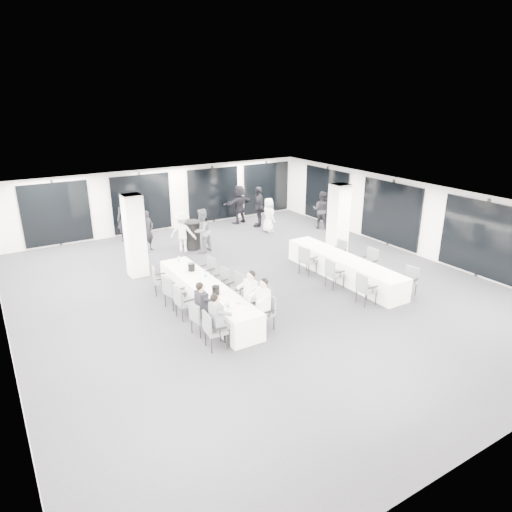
% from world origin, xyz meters
% --- Properties ---
extents(room, '(14.04, 16.04, 2.84)m').
position_xyz_m(room, '(0.89, 1.11, 1.39)').
color(room, '#27262C').
rests_on(room, ground).
extents(column_left, '(0.60, 0.60, 2.80)m').
position_xyz_m(column_left, '(-2.80, 3.20, 1.40)').
color(column_left, white).
rests_on(column_left, floor).
extents(column_right, '(0.60, 0.60, 2.80)m').
position_xyz_m(column_right, '(4.20, 1.00, 1.40)').
color(column_right, white).
rests_on(column_right, floor).
extents(banquet_table_main, '(0.90, 5.00, 0.75)m').
position_xyz_m(banquet_table_main, '(-1.92, -0.38, 0.38)').
color(banquet_table_main, white).
rests_on(banquet_table_main, floor).
extents(banquet_table_side, '(0.90, 5.00, 0.75)m').
position_xyz_m(banquet_table_side, '(2.99, -0.73, 0.38)').
color(banquet_table_side, white).
rests_on(banquet_table_side, floor).
extents(cocktail_table, '(0.80, 0.80, 1.11)m').
position_xyz_m(cocktail_table, '(-0.07, 4.82, 0.56)').
color(cocktail_table, black).
rests_on(cocktail_table, floor).
extents(chair_main_left_near, '(0.53, 0.58, 0.97)m').
position_xyz_m(chair_main_left_near, '(-2.76, -2.47, 0.56)').
color(chair_main_left_near, '#4E5056').
rests_on(chair_main_left_near, floor).
extents(chair_main_left_second, '(0.53, 0.56, 0.90)m').
position_xyz_m(chair_main_left_second, '(-2.75, -1.67, 0.51)').
color(chair_main_left_second, '#4E5056').
rests_on(chair_main_left_second, floor).
extents(chair_main_left_mid, '(0.50, 0.55, 0.94)m').
position_xyz_m(chair_main_left_mid, '(-2.75, -0.61, 0.53)').
color(chair_main_left_mid, '#4E5056').
rests_on(chair_main_left_mid, floor).
extents(chair_main_left_fourth, '(0.59, 0.62, 0.98)m').
position_xyz_m(chair_main_left_fourth, '(-2.76, 0.14, 0.56)').
color(chair_main_left_fourth, '#4E5056').
rests_on(chair_main_left_fourth, floor).
extents(chair_main_left_far, '(0.54, 0.56, 0.88)m').
position_xyz_m(chair_main_left_far, '(-2.75, 1.30, 0.50)').
color(chair_main_left_far, '#4E5056').
rests_on(chair_main_left_far, floor).
extents(chair_main_right_near, '(0.48, 0.53, 0.92)m').
position_xyz_m(chair_main_right_near, '(-1.09, -2.29, 0.52)').
color(chair_main_right_near, '#4E5056').
rests_on(chair_main_right_near, floor).
extents(chair_main_right_second, '(0.55, 0.58, 0.93)m').
position_xyz_m(chair_main_right_second, '(-1.09, -1.67, 0.53)').
color(chair_main_right_second, '#4E5056').
rests_on(chair_main_right_second, floor).
extents(chair_main_right_mid, '(0.57, 0.61, 0.98)m').
position_xyz_m(chair_main_right_mid, '(-1.09, -0.71, 0.56)').
color(chair_main_right_mid, '#4E5056').
rests_on(chair_main_right_mid, floor).
extents(chair_main_right_fourth, '(0.49, 0.53, 0.86)m').
position_xyz_m(chair_main_right_fourth, '(-1.10, 0.23, 0.49)').
color(chair_main_right_fourth, '#4E5056').
rests_on(chair_main_right_fourth, floor).
extents(chair_main_right_far, '(0.54, 0.57, 0.92)m').
position_xyz_m(chair_main_right_far, '(-1.09, 1.17, 0.52)').
color(chair_main_right_far, '#4E5056').
rests_on(chair_main_right_far, floor).
extents(chair_side_left_near, '(0.52, 0.57, 0.96)m').
position_xyz_m(chair_side_left_near, '(2.15, -2.58, 0.55)').
color(chair_side_left_near, '#4E5056').
rests_on(chair_side_left_near, floor).
extents(chair_side_left_mid, '(0.51, 0.57, 0.95)m').
position_xyz_m(chair_side_left_mid, '(2.15, -1.17, 0.54)').
color(chair_side_left_mid, '#4E5056').
rests_on(chair_side_left_mid, floor).
extents(chair_side_left_far, '(0.60, 0.63, 0.98)m').
position_xyz_m(chair_side_left_far, '(2.15, 0.20, 0.56)').
color(chair_side_left_far, '#4E5056').
rests_on(chair_side_left_far, floor).
extents(chair_side_right_near, '(0.52, 0.55, 0.89)m').
position_xyz_m(chair_side_right_near, '(3.81, -2.80, 0.51)').
color(chair_side_right_near, '#4E5056').
rests_on(chair_side_right_near, floor).
extents(chair_side_right_mid, '(0.52, 0.58, 0.99)m').
position_xyz_m(chair_side_right_mid, '(3.82, -1.09, 0.56)').
color(chair_side_right_mid, '#4E5056').
rests_on(chair_side_right_mid, floor).
extents(chair_side_right_far, '(0.48, 0.53, 0.87)m').
position_xyz_m(chair_side_right_far, '(3.81, 0.41, 0.50)').
color(chair_side_right_far, '#4E5056').
rests_on(chair_side_right_far, floor).
extents(seated_guest_a, '(0.50, 0.38, 1.44)m').
position_xyz_m(seated_guest_a, '(-2.59, -2.48, 0.81)').
color(seated_guest_a, '#5B5D63').
rests_on(seated_guest_a, floor).
extents(seated_guest_b, '(0.50, 0.38, 1.44)m').
position_xyz_m(seated_guest_b, '(-2.59, -1.66, 0.81)').
color(seated_guest_b, black).
rests_on(seated_guest_b, floor).
extents(seated_guest_c, '(0.50, 0.38, 1.44)m').
position_xyz_m(seated_guest_c, '(-1.25, -2.29, 0.81)').
color(seated_guest_c, white).
rests_on(seated_guest_c, floor).
extents(seated_guest_d, '(0.50, 0.38, 1.44)m').
position_xyz_m(seated_guest_d, '(-1.25, -1.65, 0.81)').
color(seated_guest_d, white).
rests_on(seated_guest_d, floor).
extents(standing_guest_a, '(0.86, 0.82, 1.86)m').
position_xyz_m(standing_guest_a, '(-1.64, 5.44, 0.93)').
color(standing_guest_a, black).
rests_on(standing_guest_a, floor).
extents(standing_guest_b, '(1.11, 0.97, 1.96)m').
position_xyz_m(standing_guest_b, '(0.11, 4.19, 0.98)').
color(standing_guest_b, '#5B5D63').
rests_on(standing_guest_b, floor).
extents(standing_guest_c, '(1.28, 1.19, 1.80)m').
position_xyz_m(standing_guest_c, '(-0.50, 4.65, 0.90)').
color(standing_guest_c, white).
rests_on(standing_guest_c, floor).
extents(standing_guest_d, '(1.37, 1.39, 2.13)m').
position_xyz_m(standing_guest_d, '(3.93, 6.15, 1.06)').
color(standing_guest_d, black).
rests_on(standing_guest_d, floor).
extents(standing_guest_e, '(0.52, 0.84, 1.74)m').
position_xyz_m(standing_guest_e, '(3.85, 5.18, 0.87)').
color(standing_guest_e, white).
rests_on(standing_guest_e, floor).
extents(standing_guest_f, '(2.02, 1.17, 2.07)m').
position_xyz_m(standing_guest_f, '(3.45, 7.14, 1.04)').
color(standing_guest_f, black).
rests_on(standing_guest_f, floor).
extents(standing_guest_g, '(0.92, 0.83, 2.08)m').
position_xyz_m(standing_guest_g, '(-1.99, 7.20, 1.04)').
color(standing_guest_g, black).
rests_on(standing_guest_g, floor).
extents(standing_guest_h, '(1.01, 1.11, 1.96)m').
position_xyz_m(standing_guest_h, '(6.20, 4.36, 0.98)').
color(standing_guest_h, black).
rests_on(standing_guest_h, floor).
extents(ice_bucket_near, '(0.21, 0.21, 0.24)m').
position_xyz_m(ice_bucket_near, '(-2.00, -1.16, 0.87)').
color(ice_bucket_near, black).
rests_on(ice_bucket_near, banquet_table_main).
extents(ice_bucket_far, '(0.22, 0.22, 0.25)m').
position_xyz_m(ice_bucket_far, '(-1.84, 0.79, 0.87)').
color(ice_bucket_far, black).
rests_on(ice_bucket_far, banquet_table_main).
extents(water_bottle_a, '(0.07, 0.07, 0.21)m').
position_xyz_m(water_bottle_a, '(-2.14, -2.12, 0.86)').
color(water_bottle_a, silver).
rests_on(water_bottle_a, banquet_table_main).
extents(water_bottle_b, '(0.07, 0.07, 0.23)m').
position_xyz_m(water_bottle_b, '(-1.74, 0.01, 0.87)').
color(water_bottle_b, silver).
rests_on(water_bottle_b, banquet_table_main).
extents(water_bottle_c, '(0.06, 0.06, 0.20)m').
position_xyz_m(water_bottle_c, '(-1.88, 1.70, 0.85)').
color(water_bottle_c, silver).
rests_on(water_bottle_c, banquet_table_main).
extents(plate_a, '(0.20, 0.20, 0.03)m').
position_xyz_m(plate_a, '(-2.06, -1.90, 0.76)').
color(plate_a, white).
rests_on(plate_a, banquet_table_main).
extents(plate_b, '(0.19, 0.19, 0.03)m').
position_xyz_m(plate_b, '(-1.76, -2.00, 0.76)').
color(plate_b, white).
rests_on(plate_b, banquet_table_main).
extents(plate_c, '(0.22, 0.22, 0.03)m').
position_xyz_m(plate_c, '(-1.95, -1.03, 0.76)').
color(plate_c, white).
rests_on(plate_c, banquet_table_main).
extents(wine_glass, '(0.07, 0.07, 0.18)m').
position_xyz_m(wine_glass, '(-1.78, -2.40, 0.89)').
color(wine_glass, silver).
rests_on(wine_glass, banquet_table_main).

